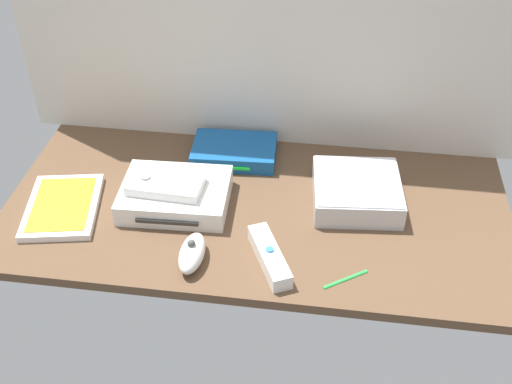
# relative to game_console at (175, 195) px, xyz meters

# --- Properties ---
(ground_plane) EXTENTS (1.00, 0.48, 0.02)m
(ground_plane) POSITION_rel_game_console_xyz_m (0.16, 0.01, -0.03)
(ground_plane) COLOR brown
(ground_plane) RESTS_ON ground
(back_wall) EXTENTS (1.10, 0.01, 0.64)m
(back_wall) POSITION_rel_game_console_xyz_m (0.16, 0.25, 0.30)
(back_wall) COLOR silver
(back_wall) RESTS_ON ground
(game_console) EXTENTS (0.22, 0.17, 0.04)m
(game_console) POSITION_rel_game_console_xyz_m (0.00, 0.00, 0.00)
(game_console) COLOR white
(game_console) RESTS_ON ground_plane
(mini_computer) EXTENTS (0.18, 0.18, 0.05)m
(mini_computer) POSITION_rel_game_console_xyz_m (0.36, 0.06, 0.00)
(mini_computer) COLOR silver
(mini_computer) RESTS_ON ground_plane
(game_case) EXTENTS (0.17, 0.21, 0.02)m
(game_case) POSITION_rel_game_console_xyz_m (-0.22, -0.05, -0.01)
(game_case) COLOR white
(game_case) RESTS_ON ground_plane
(network_router) EXTENTS (0.19, 0.13, 0.03)m
(network_router) POSITION_rel_game_console_xyz_m (0.09, 0.17, -0.00)
(network_router) COLOR #145193
(network_router) RESTS_ON ground_plane
(remote_wand) EXTENTS (0.10, 0.15, 0.03)m
(remote_wand) POSITION_rel_game_console_xyz_m (0.21, -0.14, -0.01)
(remote_wand) COLOR white
(remote_wand) RESTS_ON ground_plane
(remote_nunchuk) EXTENTS (0.05, 0.10, 0.05)m
(remote_nunchuk) POSITION_rel_game_console_xyz_m (0.07, -0.15, -0.00)
(remote_nunchuk) COLOR white
(remote_nunchuk) RESTS_ON ground_plane
(remote_classic_pad) EXTENTS (0.15, 0.09, 0.02)m
(remote_classic_pad) POSITION_rel_game_console_xyz_m (-0.01, -0.01, 0.03)
(remote_classic_pad) COLOR white
(remote_classic_pad) RESTS_ON game_console
(stylus_pen) EXTENTS (0.08, 0.06, 0.01)m
(stylus_pen) POSITION_rel_game_console_xyz_m (0.34, -0.16, -0.02)
(stylus_pen) COLOR green
(stylus_pen) RESTS_ON ground_plane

